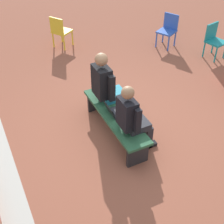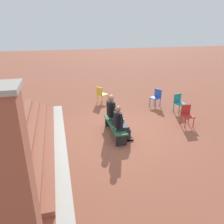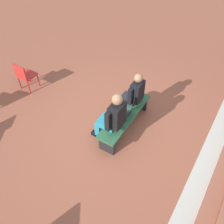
{
  "view_description": "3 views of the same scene",
  "coord_description": "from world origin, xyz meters",
  "px_view_note": "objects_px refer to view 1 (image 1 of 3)",
  "views": [
    {
      "loc": [
        -3.89,
        2.03,
        3.83
      ],
      "look_at": [
        -0.58,
        0.41,
        0.9
      ],
      "focal_mm": 50.0,
      "sensor_mm": 36.0,
      "label": 1
    },
    {
      "loc": [
        -7.1,
        2.03,
        3.81
      ],
      "look_at": [
        0.42,
        0.1,
        0.69
      ],
      "focal_mm": 35.0,
      "sensor_mm": 36.0,
      "label": 2
    },
    {
      "loc": [
        3.55,
        2.03,
        4.79
      ],
      "look_at": [
        0.42,
        0.13,
        1.05
      ],
      "focal_mm": 42.0,
      "sensor_mm": 36.0,
      "label": 3
    }
  ],
  "objects_px": {
    "plastic_chair_by_pillar": "(168,28)",
    "laptop": "(114,111)",
    "plastic_chair_far_left": "(60,30)",
    "plastic_chair_near_bench_left": "(214,39)",
    "bench": "(115,118)",
    "person_student": "(133,117)",
    "person_adult": "(108,86)"
  },
  "relations": [
    {
      "from": "plastic_chair_by_pillar",
      "to": "laptop",
      "type": "bearing_deg",
      "value": 131.65
    },
    {
      "from": "bench",
      "to": "plastic_chair_far_left",
      "type": "xyz_separation_m",
      "value": [
        3.68,
        -0.25,
        0.13
      ]
    },
    {
      "from": "person_adult",
      "to": "plastic_chair_near_bench_left",
      "type": "relative_size",
      "value": 1.68
    },
    {
      "from": "person_student",
      "to": "bench",
      "type": "bearing_deg",
      "value": 7.83
    },
    {
      "from": "laptop",
      "to": "plastic_chair_far_left",
      "type": "bearing_deg",
      "value": -4.07
    },
    {
      "from": "bench",
      "to": "plastic_chair_near_bench_left",
      "type": "bearing_deg",
      "value": -66.18
    },
    {
      "from": "person_adult",
      "to": "plastic_chair_far_left",
      "type": "bearing_deg",
      "value": -3.14
    },
    {
      "from": "person_adult",
      "to": "laptop",
      "type": "distance_m",
      "value": 0.5
    },
    {
      "from": "person_adult",
      "to": "plastic_chair_by_pillar",
      "type": "relative_size",
      "value": 1.68
    },
    {
      "from": "plastic_chair_far_left",
      "to": "plastic_chair_by_pillar",
      "type": "bearing_deg",
      "value": -113.95
    },
    {
      "from": "plastic_chair_far_left",
      "to": "person_student",
      "type": "bearing_deg",
      "value": 177.48
    },
    {
      "from": "bench",
      "to": "plastic_chair_far_left",
      "type": "height_order",
      "value": "plastic_chair_far_left"
    },
    {
      "from": "person_adult",
      "to": "plastic_chair_far_left",
      "type": "height_order",
      "value": "person_adult"
    },
    {
      "from": "laptop",
      "to": "plastic_chair_by_pillar",
      "type": "distance_m",
      "value": 3.79
    },
    {
      "from": "laptop",
      "to": "plastic_chair_far_left",
      "type": "distance_m",
      "value": 3.67
    },
    {
      "from": "person_student",
      "to": "person_adult",
      "type": "bearing_deg",
      "value": -0.37
    },
    {
      "from": "person_adult",
      "to": "laptop",
      "type": "relative_size",
      "value": 4.42
    },
    {
      "from": "bench",
      "to": "person_adult",
      "type": "relative_size",
      "value": 1.27
    },
    {
      "from": "person_adult",
      "to": "laptop",
      "type": "height_order",
      "value": "person_adult"
    },
    {
      "from": "plastic_chair_by_pillar",
      "to": "plastic_chair_near_bench_left",
      "type": "xyz_separation_m",
      "value": [
        -1.0,
        -0.66,
        0.0
      ]
    },
    {
      "from": "laptop",
      "to": "plastic_chair_near_bench_left",
      "type": "relative_size",
      "value": 0.38
    },
    {
      "from": "laptop",
      "to": "person_adult",
      "type": "bearing_deg",
      "value": -11.05
    },
    {
      "from": "bench",
      "to": "person_student",
      "type": "xyz_separation_m",
      "value": [
        -0.48,
        -0.07,
        0.35
      ]
    },
    {
      "from": "person_adult",
      "to": "plastic_chair_near_bench_left",
      "type": "xyz_separation_m",
      "value": [
        1.09,
        -3.41,
        -0.26
      ]
    },
    {
      "from": "plastic_chair_by_pillar",
      "to": "plastic_chair_near_bench_left",
      "type": "distance_m",
      "value": 1.2
    },
    {
      "from": "person_student",
      "to": "plastic_chair_far_left",
      "type": "height_order",
      "value": "person_student"
    },
    {
      "from": "bench",
      "to": "plastic_chair_far_left",
      "type": "distance_m",
      "value": 3.7
    },
    {
      "from": "plastic_chair_far_left",
      "to": "plastic_chair_near_bench_left",
      "type": "bearing_deg",
      "value": -123.58
    },
    {
      "from": "laptop",
      "to": "person_student",
      "type": "bearing_deg",
      "value": -171.15
    },
    {
      "from": "person_adult",
      "to": "laptop",
      "type": "xyz_separation_m",
      "value": [
        -0.43,
        0.08,
        -0.25
      ]
    },
    {
      "from": "bench",
      "to": "plastic_chair_by_pillar",
      "type": "height_order",
      "value": "plastic_chair_by_pillar"
    },
    {
      "from": "laptop",
      "to": "plastic_chair_far_left",
      "type": "height_order",
      "value": "plastic_chair_far_left"
    }
  ]
}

